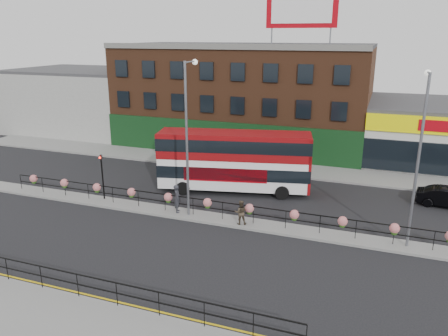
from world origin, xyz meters
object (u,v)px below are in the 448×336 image
(double_decker_bus, at_px, (235,156))
(car, at_px, (448,198))
(pedestrian_a, at_px, (177,199))
(lamp_column_east, at_px, (420,147))
(pedestrian_b, at_px, (241,212))
(lamp_column_west, at_px, (188,126))

(double_decker_bus, height_order, car, double_decker_bus)
(double_decker_bus, relative_size, pedestrian_a, 6.13)
(car, relative_size, lamp_column_east, 0.44)
(car, bearing_deg, pedestrian_a, 119.62)
(pedestrian_b, height_order, lamp_column_east, lamp_column_east)
(car, height_order, pedestrian_b, pedestrian_b)
(pedestrian_a, xyz_separation_m, lamp_column_east, (13.83, 0.28, 4.60))
(car, height_order, lamp_column_east, lamp_column_east)
(lamp_column_east, bearing_deg, pedestrian_a, -178.82)
(lamp_column_west, bearing_deg, double_decker_bus, 77.16)
(double_decker_bus, distance_m, lamp_column_east, 13.15)
(double_decker_bus, xyz_separation_m, lamp_column_west, (-1.20, -5.27, 3.10))
(car, height_order, lamp_column_west, lamp_column_west)
(lamp_column_west, xyz_separation_m, lamp_column_east, (12.98, 0.20, -0.17))
(pedestrian_a, bearing_deg, lamp_column_east, -113.77)
(double_decker_bus, xyz_separation_m, pedestrian_a, (-2.06, -5.36, -1.67))
(car, xyz_separation_m, lamp_column_east, (-2.76, -7.13, 5.01))
(double_decker_bus, height_order, pedestrian_a, double_decker_bus)
(double_decker_bus, bearing_deg, lamp_column_east, -23.32)
(pedestrian_b, bearing_deg, lamp_column_east, 163.09)
(pedestrian_b, distance_m, lamp_column_east, 10.57)
(car, xyz_separation_m, pedestrian_b, (-12.17, -7.80, 0.25))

